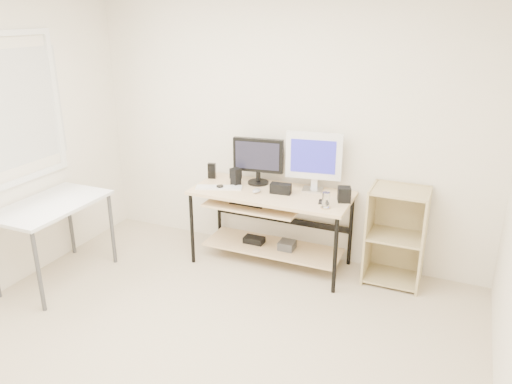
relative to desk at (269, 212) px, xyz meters
The scene contains 16 objects.
room 1.80m from the desk, 93.95° to the right, with size 4.01×4.01×2.62m.
desk is the anchor object (origin of this frame).
side_table 1.97m from the desk, 147.35° to the right, with size 0.60×1.00×0.75m.
shelf_unit 1.19m from the desk, ahead, with size 0.50×0.40×0.90m.
black_monitor 0.53m from the desk, 138.17° to the left, with size 0.50×0.21×0.45m.
white_imac 0.67m from the desk, 26.37° to the left, with size 0.52×0.17×0.56m.
keyboard 0.53m from the desk, 166.26° to the right, with size 0.44×0.12×0.02m, color white.
mouse 0.26m from the desk, 138.26° to the right, with size 0.07×0.11×0.04m, color #B6B6BC.
center_speaker 0.29m from the desk, ahead, with size 0.19×0.09×0.10m, color black.
speaker_left 0.47m from the desk, behind, with size 0.11×0.11×0.17m.
speaker_right 0.76m from the desk, ahead, with size 0.11×0.11×0.13m, color black.
audio_controller 0.75m from the desk, 169.11° to the left, with size 0.08×0.05×0.15m, color black.
volume_puck 0.52m from the desk, 166.08° to the right, with size 0.07×0.07×0.03m, color black.
smartphone 0.59m from the desk, ahead, with size 0.06×0.11×0.01m, color black.
coaster 0.67m from the desk, 17.71° to the right, with size 0.09×0.09×0.01m, color #9F7E48.
drinking_glass 0.69m from the desk, 17.71° to the right, with size 0.07×0.07×0.13m, color white.
Camera 1 is at (1.61, -2.43, 2.36)m, focal length 35.00 mm.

